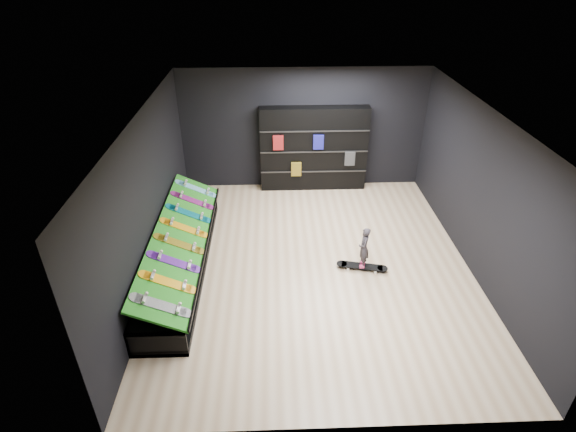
{
  "coord_description": "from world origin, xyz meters",
  "views": [
    {
      "loc": [
        -0.77,
        -7.05,
        5.35
      ],
      "look_at": [
        -0.5,
        0.2,
        1.0
      ],
      "focal_mm": 28.0,
      "sensor_mm": 36.0,
      "label": 1
    }
  ],
  "objects_px": {
    "floor_skateboard": "(362,267)",
    "child": "(363,255)",
    "display_rack": "(182,257)",
    "back_shelving": "(314,149)"
  },
  "relations": [
    {
      "from": "back_shelving",
      "to": "child",
      "type": "distance_m",
      "value": 3.64
    },
    {
      "from": "back_shelving",
      "to": "child",
      "type": "bearing_deg",
      "value": -79.34
    },
    {
      "from": "back_shelving",
      "to": "floor_skateboard",
      "type": "bearing_deg",
      "value": -79.34
    },
    {
      "from": "back_shelving",
      "to": "child",
      "type": "relative_size",
      "value": 5.25
    },
    {
      "from": "back_shelving",
      "to": "child",
      "type": "xyz_separation_m",
      "value": [
        0.66,
        -3.51,
        -0.71
      ]
    },
    {
      "from": "back_shelving",
      "to": "floor_skateboard",
      "type": "xyz_separation_m",
      "value": [
        0.66,
        -3.51,
        -1.01
      ]
    },
    {
      "from": "floor_skateboard",
      "to": "child",
      "type": "height_order",
      "value": "child"
    },
    {
      "from": "floor_skateboard",
      "to": "child",
      "type": "distance_m",
      "value": 0.29
    },
    {
      "from": "display_rack",
      "to": "floor_skateboard",
      "type": "relative_size",
      "value": 4.59
    },
    {
      "from": "display_rack",
      "to": "child",
      "type": "relative_size",
      "value": 8.95
    }
  ]
}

